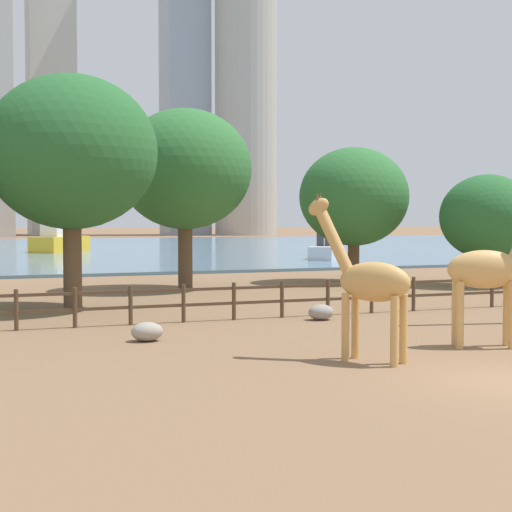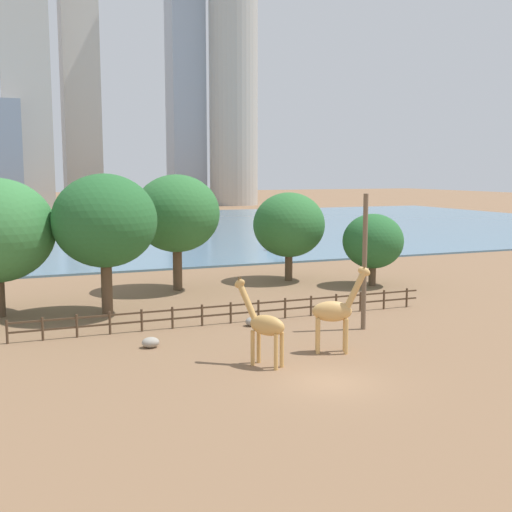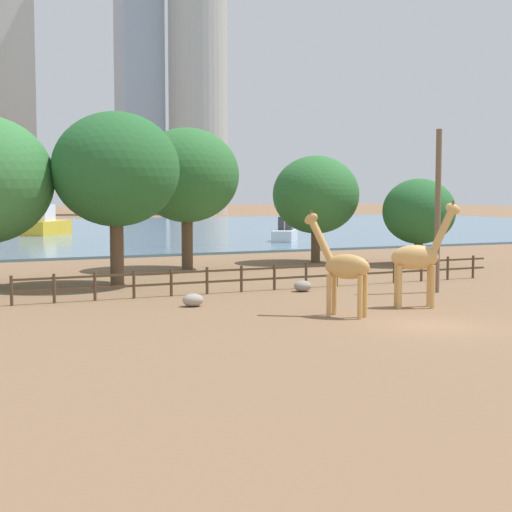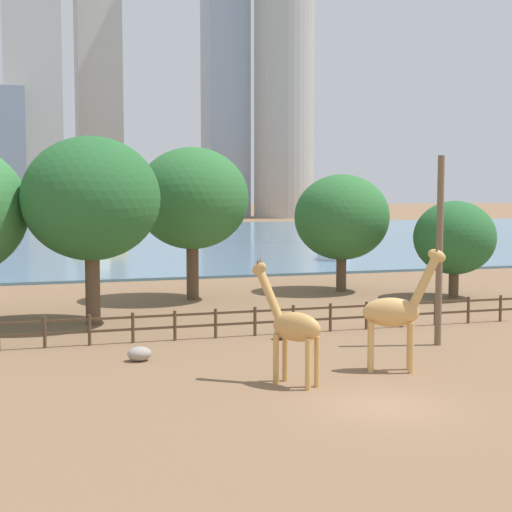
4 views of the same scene
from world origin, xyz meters
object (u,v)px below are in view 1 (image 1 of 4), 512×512
Objects in this scene: boulder_by_pole at (147,332)px; boat_barge at (325,249)px; tree_left_small at (185,170)px; boat_tug at (59,240)px; giraffe_tall at (368,281)px; tree_right_small at (487,217)px; giraffe_companion at (491,269)px; tree_right_tall at (354,197)px; boulder_near_fence at (321,312)px; tree_center_broad at (71,153)px.

boulder_by_pole is 42.99m from boat_barge.
tree_left_small is 1.14× the size of boat_tug.
tree_right_small reaches higher than giraffe_tall.
giraffe_companion is 4.97× the size of boulder_by_pole.
tree_right_small is (5.26, -4.71, -1.11)m from tree_right_tall.
boulder_by_pole is at bearing -150.57° from tree_right_small.
tree_left_small reaches higher than boulder_by_pole.
tree_right_small is at bearing 76.22° from giraffe_companion.
boat_tug is at bearing 92.07° from boulder_near_fence.
giraffe_tall is at bearing -93.50° from tree_left_small.
boat_barge is (17.78, 20.53, -4.93)m from tree_left_small.
tree_right_tall reaches higher than giraffe_companion.
tree_right_small is at bearing 33.37° from boulder_near_fence.
tree_left_small is (6.44, 6.81, -0.10)m from tree_center_broad.
boulder_near_fence is 0.98× the size of boulder_by_pole.
giraffe_tall is 45.38m from boat_barge.
tree_right_tall is 21.56m from boat_barge.
boulder_near_fence is 7.14m from boulder_by_pole.
tree_left_small is 15.77m from tree_right_small.
tree_center_broad is 21.88m from tree_right_small.
boat_barge reaches higher than boulder_by_pole.
boulder_near_fence is (-1.81, 6.81, -1.87)m from giraffe_companion.
tree_left_small is 1.64× the size of boat_barge.
giraffe_tall is 0.46× the size of tree_center_broad.
tree_left_small is at bearing -143.22° from boat_tug.
giraffe_companion is 0.58× the size of boat_tug.
tree_right_tall is (6.92, 20.73, 2.56)m from giraffe_companion.
boat_barge is at bearing 68.09° from tree_right_tall.
tree_center_broad is at bearing 149.03° from giraffe_companion.
tree_center_broad is 9.37m from tree_left_small.
giraffe_companion is 0.79× the size of tree_right_small.
giraffe_tall is 0.77× the size of boat_barge.
tree_center_broad reaches higher than boulder_by_pole.
giraffe_tall is 6.90m from boulder_by_pole.
tree_left_small is (-1.12, 13.10, 5.66)m from boulder_near_fence.
tree_center_broad is at bearing -150.82° from boat_tug.
boat_tug reaches higher than boulder_near_fence.
boat_barge reaches higher than boulder_near_fence.
boat_tug is (-0.89, 42.65, -4.58)m from tree_left_small.
tree_left_small is (1.26, 20.65, 3.95)m from giraffe_tall.
boulder_by_pole is 0.12× the size of boat_tug.
boat_barge is (23.35, 36.08, 0.72)m from boulder_by_pole.
giraffe_companion is at bearing -27.11° from boulder_by_pole.
giraffe_tall is at bearing -49.76° from boulder_by_pole.
giraffe_companion is 9.74m from boulder_by_pole.
boat_barge is at bearing 49.11° from tree_left_small.
boat_barge is (18.67, -22.12, -0.35)m from boat_tug.
boulder_near_fence is at bearing -51.94° from giraffe_tall.
tree_left_small reaches higher than tree_right_tall.
tree_right_small is (13.98, 9.21, 3.32)m from boulder_near_fence.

